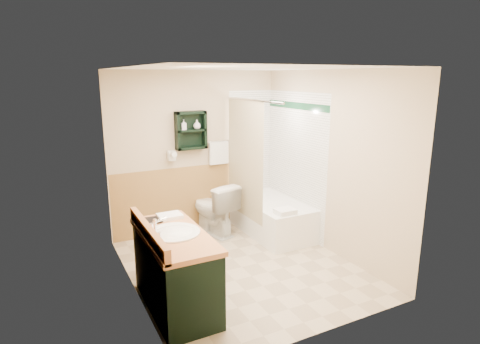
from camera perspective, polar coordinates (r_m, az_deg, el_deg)
name	(u,v)px	position (r m, az deg, el deg)	size (l,w,h in m)	color
floor	(242,267)	(5.12, 0.24, -13.37)	(3.00, 3.00, 0.00)	#C4B18F
back_wall	(195,152)	(6.06, -6.39, 2.81)	(2.60, 0.04, 2.40)	beige
left_wall	(128,187)	(4.28, -15.64, -2.13)	(0.04, 3.00, 2.40)	beige
right_wall	(330,163)	(5.43, 12.73, 1.30)	(0.04, 3.00, 2.40)	beige
ceiling	(242,66)	(4.57, 0.28, 14.81)	(2.60, 3.00, 0.04)	white
wainscot_left	(136,250)	(4.52, -14.63, -10.66)	(2.98, 2.98, 1.00)	tan
wainscot_back	(197,197)	(6.20, -6.10, -3.61)	(2.58, 2.58, 1.00)	tan
mirror_frame	(145,169)	(3.69, -13.40, 0.37)	(1.30, 1.30, 1.00)	#9B5D33
mirror_glass	(145,169)	(3.70, -13.33, 0.38)	(1.20, 1.20, 0.90)	white
tile_right	(295,163)	(6.01, 7.80, 1.23)	(1.50, 1.50, 2.10)	white
tile_back	(256,156)	(6.48, 2.28, 2.23)	(0.95, 0.95, 2.10)	white
tile_accent	(296,106)	(5.89, 7.99, 9.33)	(1.50, 1.50, 0.10)	#124126
wall_shelf	(191,130)	(5.87, -6.99, 5.90)	(0.45, 0.15, 0.55)	black
hair_dryer	(171,156)	(5.85, -9.73, 2.32)	(0.10, 0.24, 0.18)	white
towel_bar	(218,141)	(6.11, -3.11, 4.38)	(0.40, 0.06, 0.40)	white
curtain_rod	(251,100)	(5.49, 1.59, 10.20)	(0.03, 0.03, 1.60)	silver
shower_curtain	(245,159)	(5.75, 0.69, 1.81)	(1.05, 1.05, 1.70)	#B9AF8C
vanity	(175,270)	(4.22, -9.16, -13.64)	(0.59, 1.26, 0.80)	black
bathtub	(270,216)	(6.13, 4.29, -6.26)	(0.75, 1.50, 0.50)	white
toilet	(214,209)	(6.00, -3.76, -5.25)	(0.44, 0.79, 0.78)	white
counter_towel	(170,216)	(4.48, -9.96, -6.18)	(0.26, 0.20, 0.04)	white
vanity_book	(146,213)	(4.37, -13.25, -5.68)	(0.16, 0.02, 0.21)	black
tub_towel	(285,211)	(5.47, 6.43, -5.60)	(0.26, 0.22, 0.07)	white
soap_bottle_a	(184,127)	(5.82, -8.00, 6.30)	(0.07, 0.15, 0.07)	white
soap_bottle_b	(197,125)	(5.89, -6.14, 6.62)	(0.11, 0.14, 0.11)	white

